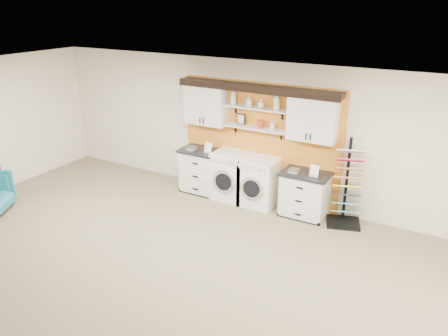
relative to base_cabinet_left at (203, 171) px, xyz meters
The scene contains 21 objects.
floor 3.84m from the base_cabinet_left, 72.76° to the right, with size 10.00×10.00×0.00m, color #847658.
ceiling 4.47m from the base_cabinet_left, 72.76° to the right, with size 10.00×10.00×0.00m, color white.
wall_back 1.51m from the base_cabinet_left, 17.63° to the left, with size 10.00×10.00×0.00m, color beige.
accent_panel 1.38m from the base_cabinet_left, 16.00° to the left, with size 3.40×0.07×2.40m, color orange.
upper_cabinet_left 1.42m from the base_cabinet_left, 90.00° to the left, with size 0.90×0.35×0.84m.
upper_cabinet_right 2.67m from the base_cabinet_left, ahead, with size 0.90×0.35×0.84m.
shelf_lower 1.56m from the base_cabinet_left, ahead, with size 1.32×0.28×0.03m, color white.
shelf_upper 1.85m from the base_cabinet_left, ahead, with size 1.32×0.28×0.03m, color white.
crown_molding 2.18m from the base_cabinet_left, ahead, with size 3.30×0.41×0.13m.
picture_frame 1.44m from the base_cabinet_left, 14.85° to the left, with size 0.18×0.02×0.22m.
canister_red 1.70m from the base_cabinet_left, ahead, with size 0.11×0.11×0.16m, color red.
canister_cream 1.88m from the base_cabinet_left, ahead, with size 0.10×0.10×0.14m, color silver.
base_cabinet_left is the anchor object (origin of this frame).
base_cabinet_right 2.26m from the base_cabinet_left, ahead, with size 0.89×0.66×0.87m.
washer 0.69m from the base_cabinet_left, ahead, with size 0.72×0.71×1.00m.
dryer 1.31m from the base_cabinet_left, ahead, with size 0.70×0.71×0.97m.
sample_rack 3.02m from the base_cabinet_left, ahead, with size 0.71×0.65×1.62m.
soap_bottle_a 1.75m from the base_cabinet_left, 14.22° to the left, with size 0.12×0.12×0.30m, color silver.
soap_bottle_b 1.86m from the base_cabinet_left, ahead, with size 0.10×0.10×0.21m, color silver.
soap_bottle_c 1.99m from the base_cabinet_left, ahead, with size 0.13×0.13×0.17m, color silver.
soap_bottle_d 2.26m from the base_cabinet_left, ahead, with size 0.13×0.13×0.33m, color silver.
Camera 1 is at (3.51, -3.64, 3.90)m, focal length 35.00 mm.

